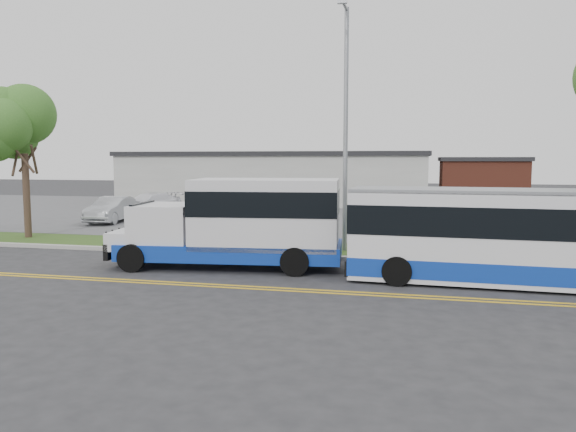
% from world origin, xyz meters
% --- Properties ---
extents(ground, '(140.00, 140.00, 0.00)m').
position_xyz_m(ground, '(0.00, 0.00, 0.00)').
color(ground, '#28282B').
rests_on(ground, ground).
extents(lane_line_north, '(70.00, 0.12, 0.01)m').
position_xyz_m(lane_line_north, '(0.00, -3.85, 0.01)').
color(lane_line_north, gold).
rests_on(lane_line_north, ground).
extents(lane_line_south, '(70.00, 0.12, 0.01)m').
position_xyz_m(lane_line_south, '(0.00, -4.15, 0.01)').
color(lane_line_south, gold).
rests_on(lane_line_south, ground).
extents(curb, '(80.00, 0.30, 0.15)m').
position_xyz_m(curb, '(0.00, 1.10, 0.07)').
color(curb, '#9E9B93').
rests_on(curb, ground).
extents(verge, '(80.00, 3.30, 0.10)m').
position_xyz_m(verge, '(0.00, 2.90, 0.05)').
color(verge, '#254818').
rests_on(verge, ground).
extents(parking_lot, '(80.00, 25.00, 0.10)m').
position_xyz_m(parking_lot, '(0.00, 17.00, 0.05)').
color(parking_lot, '#4C4C4F').
rests_on(parking_lot, ground).
extents(commercial_building, '(25.40, 10.40, 4.35)m').
position_xyz_m(commercial_building, '(-6.00, 27.00, 2.18)').
color(commercial_building, '#9E9E99').
rests_on(commercial_building, ground).
extents(brick_wing, '(6.30, 7.30, 3.90)m').
position_xyz_m(brick_wing, '(10.50, 26.00, 1.96)').
color(brick_wing, brown).
rests_on(brick_wing, ground).
extents(tree_west, '(4.40, 4.40, 6.91)m').
position_xyz_m(tree_west, '(-12.00, 3.20, 5.12)').
color(tree_west, '#3E2D22').
rests_on(tree_west, verge).
extents(streetlight_near, '(0.35, 1.53, 9.50)m').
position_xyz_m(streetlight_near, '(3.00, 2.73, 5.23)').
color(streetlight_near, gray).
rests_on(streetlight_near, verge).
extents(shuttle_bus, '(8.26, 3.47, 3.08)m').
position_xyz_m(shuttle_bus, '(-0.01, -1.09, 1.64)').
color(shuttle_bus, '#0E329A').
rests_on(shuttle_bus, ground).
extents(transit_bus, '(10.41, 2.81, 2.87)m').
position_xyz_m(transit_bus, '(8.96, -1.80, 1.45)').
color(transit_bus, silver).
rests_on(transit_bus, ground).
extents(pedestrian, '(0.75, 0.73, 1.74)m').
position_xyz_m(pedestrian, '(-5.81, 3.22, 0.97)').
color(pedestrian, black).
rests_on(pedestrian, verge).
extents(parked_car_a, '(1.94, 4.59, 1.47)m').
position_xyz_m(parked_car_a, '(-11.50, 9.82, 0.84)').
color(parked_car_a, silver).
rests_on(parked_car_a, parking_lot).
extents(parked_car_b, '(3.73, 5.25, 1.41)m').
position_xyz_m(parked_car_b, '(-11.62, 14.55, 0.81)').
color(parked_car_b, white).
rests_on(parked_car_b, parking_lot).
extents(grocery_bag_left, '(0.32, 0.32, 0.32)m').
position_xyz_m(grocery_bag_left, '(-6.11, 2.97, 0.26)').
color(grocery_bag_left, white).
rests_on(grocery_bag_left, verge).
extents(grocery_bag_right, '(0.32, 0.32, 0.32)m').
position_xyz_m(grocery_bag_right, '(-5.51, 3.47, 0.26)').
color(grocery_bag_right, white).
rests_on(grocery_bag_right, verge).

